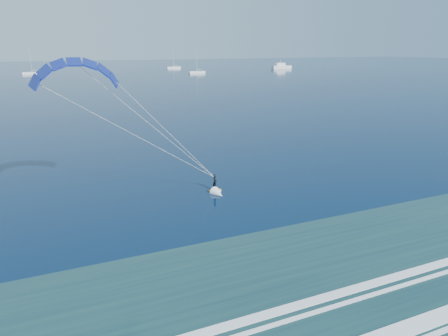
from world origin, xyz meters
TOP-DOWN VIEW (x-y plane):
  - kitesurfer_rig at (-7.26, 27.98)m, footprint 18.36×4.63m
  - motor_yacht at (129.44, 230.07)m, footprint 13.73×3.66m
  - sailboat_2 at (-22.31, 235.25)m, footprint 9.66×2.40m
  - sailboat_3 at (63.89, 260.85)m, footprint 9.14×2.40m
  - sailboat_4 at (61.38, 207.18)m, footprint 9.00×2.40m

SIDE VIEW (x-z plane):
  - sailboat_4 at x=61.38m, z-range -5.44..6.81m
  - sailboat_3 at x=63.89m, z-range -5.50..6.87m
  - sailboat_2 at x=-22.31m, z-range -5.76..7.14m
  - motor_yacht at x=129.44m, z-range -1.43..4.42m
  - kitesurfer_rig at x=-7.26m, z-range 0.38..15.13m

